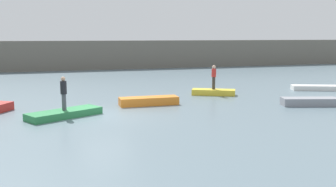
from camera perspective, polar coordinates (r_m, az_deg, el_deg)
name	(u,v)px	position (r m, az deg, el deg)	size (l,w,h in m)	color
ground_plane	(106,115)	(20.59, -9.06, -3.18)	(120.00, 120.00, 0.00)	slate
embankment_wall	(71,56)	(48.22, -14.13, 5.45)	(80.00, 1.20, 3.55)	#666056
rowboat_green	(65,114)	(20.55, -15.01, -2.88)	(3.85, 1.27, 0.36)	#2D7F47
rowboat_orange	(149,101)	(23.33, -2.85, -1.10)	(3.55, 1.03, 0.49)	orange
rowboat_yellow	(214,92)	(27.39, 6.73, 0.20)	(3.00, 0.98, 0.41)	gold
rowboat_grey	(310,102)	(24.62, 20.16, -1.13)	(3.29, 0.99, 0.47)	gray
rowboat_white	(319,88)	(31.81, 21.32, 0.79)	(3.99, 1.06, 0.37)	white
person_dark_shirt	(64,92)	(20.36, -15.13, 0.26)	(0.32, 0.32, 1.73)	#4C4C56
person_red_shirt	(214,76)	(27.25, 6.77, 2.61)	(0.32, 0.32, 1.70)	#38332D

